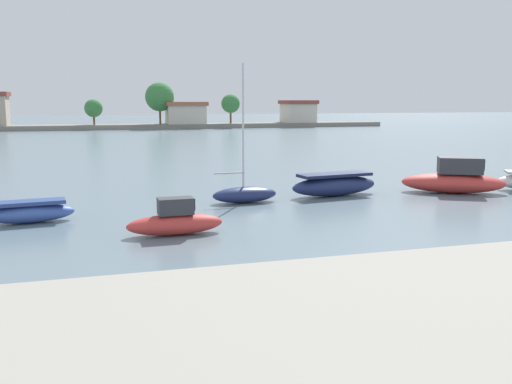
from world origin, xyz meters
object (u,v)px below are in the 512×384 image
object	(u,v)px
moored_boat_2	(29,212)
moored_boat_4	(245,193)
moored_boat_3	(175,221)
moored_boat_5	(334,185)
moored_boat_6	(454,180)

from	to	relation	value
moored_boat_2	moored_boat_4	world-z (taller)	moored_boat_4
moored_boat_3	moored_boat_5	distance (m)	11.21
moored_boat_4	moored_boat_2	bearing A→B (deg)	-171.29
moored_boat_3	moored_boat_4	xyz separation A→B (m)	(4.23, 5.67, -0.05)
moored_boat_2	moored_boat_5	bearing A→B (deg)	3.29
moored_boat_6	moored_boat_2	bearing A→B (deg)	-147.55
moored_boat_2	moored_boat_6	bearing A→B (deg)	-2.27
moored_boat_5	moored_boat_6	world-z (taller)	moored_boat_6
moored_boat_4	moored_boat_3	bearing A→B (deg)	-129.18
moored_boat_5	moored_boat_4	bearing A→B (deg)	179.41
moored_boat_3	moored_boat_6	size ratio (longest dim) A/B	0.63
moored_boat_2	moored_boat_3	world-z (taller)	moored_boat_3
moored_boat_3	moored_boat_4	bearing A→B (deg)	52.28
moored_boat_4	moored_boat_6	bearing A→B (deg)	-4.18
moored_boat_5	moored_boat_6	xyz separation A→B (m)	(6.62, -0.97, 0.15)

